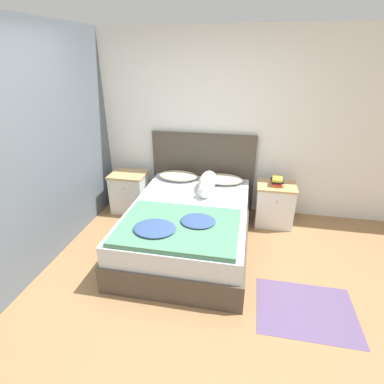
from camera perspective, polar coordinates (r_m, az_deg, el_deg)
ground_plane at (r=3.15m, az=-5.72°, el=-19.92°), size 16.00×16.00×0.00m
wall_back at (r=4.41m, az=1.54°, el=12.66°), size 9.00×0.06×2.55m
wall_side_left at (r=3.96m, az=-23.06°, el=9.28°), size 0.06×3.10×2.55m
bed at (r=3.74m, az=-0.61°, el=-6.48°), size 1.45×2.06×0.53m
headboard at (r=4.52m, az=2.07°, el=4.15°), size 1.53×0.06×1.18m
nightstand_left at (r=4.65m, az=-11.76°, el=0.06°), size 0.52×0.44×0.59m
nightstand_right at (r=4.33m, az=15.44°, el=-2.24°), size 0.52×0.44×0.59m
pillow_left at (r=4.36m, az=-2.66°, el=3.10°), size 0.57×0.34×0.11m
pillow_right at (r=4.27m, az=5.84°, el=2.46°), size 0.57×0.34×0.11m
quilt at (r=3.15m, az=-2.73°, el=-6.58°), size 1.25×0.93×0.09m
dog at (r=4.02m, az=2.94°, el=1.79°), size 0.23×0.77×0.22m
book_stack at (r=4.19m, az=15.91°, el=1.97°), size 0.17×0.23×0.10m
rug at (r=3.23m, az=20.82°, el=-20.24°), size 0.91×0.72×0.00m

